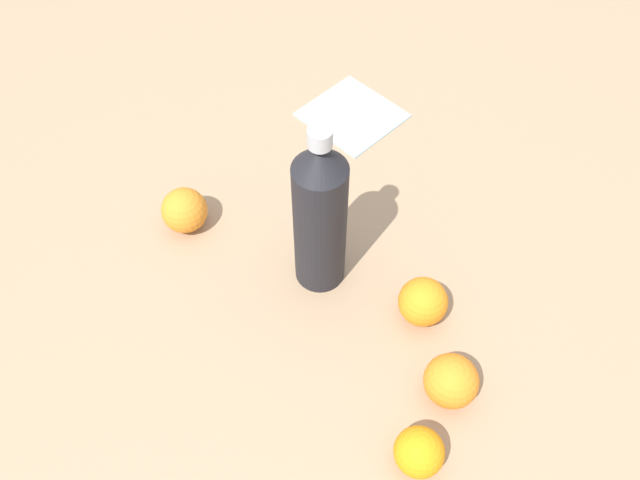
{
  "coord_description": "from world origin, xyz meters",
  "views": [
    {
      "loc": [
        -0.54,
        -0.2,
        0.81
      ],
      "look_at": [
        -0.04,
        0.01,
        0.08
      ],
      "focal_mm": 36.54,
      "sensor_mm": 36.0,
      "label": 1
    }
  ],
  "objects_px": {
    "folded_napkin": "(352,114)",
    "orange_1": "(451,381)",
    "orange_2": "(184,210)",
    "orange_0": "(419,452)",
    "orange_3": "(423,302)",
    "water_bottle": "(320,215)"
  },
  "relations": [
    {
      "from": "folded_napkin",
      "to": "orange_1",
      "type": "bearing_deg",
      "value": -146.02
    },
    {
      "from": "orange_2",
      "to": "folded_napkin",
      "type": "xyz_separation_m",
      "value": [
        0.33,
        -0.15,
        -0.03
      ]
    },
    {
      "from": "folded_napkin",
      "to": "orange_2",
      "type": "bearing_deg",
      "value": 155.58
    },
    {
      "from": "orange_0",
      "to": "orange_2",
      "type": "height_order",
      "value": "orange_2"
    },
    {
      "from": "orange_1",
      "to": "folded_napkin",
      "type": "xyz_separation_m",
      "value": [
        0.45,
        0.3,
        -0.03
      ]
    },
    {
      "from": "orange_2",
      "to": "orange_3",
      "type": "xyz_separation_m",
      "value": [
        -0.02,
        -0.39,
        -0.0
      ]
    },
    {
      "from": "orange_0",
      "to": "water_bottle",
      "type": "bearing_deg",
      "value": 45.32
    },
    {
      "from": "orange_0",
      "to": "orange_1",
      "type": "xyz_separation_m",
      "value": [
        0.1,
        -0.01,
        0.0
      ]
    },
    {
      "from": "folded_napkin",
      "to": "water_bottle",
      "type": "bearing_deg",
      "value": -167.32
    },
    {
      "from": "orange_1",
      "to": "folded_napkin",
      "type": "relative_size",
      "value": 0.46
    },
    {
      "from": "orange_1",
      "to": "orange_3",
      "type": "bearing_deg",
      "value": 34.09
    },
    {
      "from": "orange_2",
      "to": "orange_3",
      "type": "height_order",
      "value": "orange_2"
    },
    {
      "from": "orange_1",
      "to": "orange_2",
      "type": "relative_size",
      "value": 1.01
    },
    {
      "from": "water_bottle",
      "to": "orange_2",
      "type": "distance_m",
      "value": 0.25
    },
    {
      "from": "water_bottle",
      "to": "orange_0",
      "type": "distance_m",
      "value": 0.32
    },
    {
      "from": "orange_1",
      "to": "orange_2",
      "type": "distance_m",
      "value": 0.47
    },
    {
      "from": "orange_1",
      "to": "orange_3",
      "type": "xyz_separation_m",
      "value": [
        0.1,
        0.07,
        -0.0
      ]
    },
    {
      "from": "orange_0",
      "to": "orange_2",
      "type": "distance_m",
      "value": 0.49
    },
    {
      "from": "orange_3",
      "to": "folded_napkin",
      "type": "xyz_separation_m",
      "value": [
        0.35,
        0.24,
        -0.03
      ]
    },
    {
      "from": "water_bottle",
      "to": "orange_0",
      "type": "xyz_separation_m",
      "value": [
        -0.21,
        -0.22,
        -0.1
      ]
    },
    {
      "from": "folded_napkin",
      "to": "orange_0",
      "type": "bearing_deg",
      "value": -152.04
    },
    {
      "from": "water_bottle",
      "to": "orange_2",
      "type": "relative_size",
      "value": 4.08
    }
  ]
}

